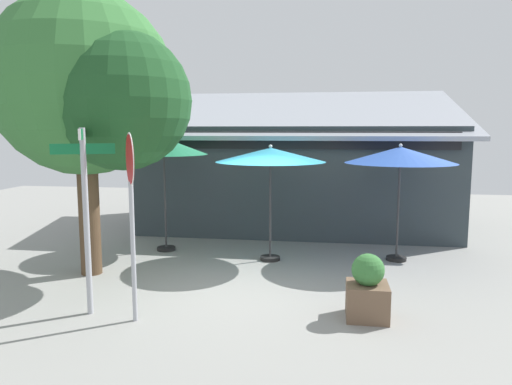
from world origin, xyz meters
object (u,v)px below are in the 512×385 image
shade_tree (93,89)px  sidewalk_planter (367,290)px  patio_umbrella_teal_center (270,156)px  patio_umbrella_royal_blue_right (400,156)px  stop_sign (131,191)px  patio_umbrella_forest_green_left (164,147)px  street_sign_post (85,200)px

shade_tree → sidewalk_planter: shade_tree is taller
shade_tree → sidewalk_planter: size_ratio=5.43×
patio_umbrella_teal_center → shade_tree: 3.82m
patio_umbrella_royal_blue_right → shade_tree: (-5.96, -2.06, 1.32)m
shade_tree → patio_umbrella_royal_blue_right: bearing=19.0°
patio_umbrella_teal_center → patio_umbrella_royal_blue_right: bearing=8.2°
patio_umbrella_royal_blue_right → shade_tree: 6.44m
stop_sign → patio_umbrella_teal_center: (1.61, 3.68, 0.33)m
patio_umbrella_forest_green_left → patio_umbrella_teal_center: bearing=-10.6°
sidewalk_planter → patio_umbrella_forest_green_left: bearing=141.7°
street_sign_post → patio_umbrella_royal_blue_right: 6.54m
patio_umbrella_teal_center → sidewalk_planter: 4.04m
stop_sign → shade_tree: size_ratio=0.52×
stop_sign → shade_tree: 3.05m
stop_sign → sidewalk_planter: stop_sign is taller
sidewalk_planter → patio_umbrella_teal_center: bearing=121.6°
street_sign_post → stop_sign: street_sign_post is taller
patio_umbrella_royal_blue_right → street_sign_post: bearing=-143.0°
stop_sign → street_sign_post: bearing=168.8°
patio_umbrella_forest_green_left → patio_umbrella_royal_blue_right: bearing=-0.9°
patio_umbrella_forest_green_left → sidewalk_planter: patio_umbrella_forest_green_left is taller
shade_tree → street_sign_post: bearing=-68.0°
street_sign_post → patio_umbrella_teal_center: street_sign_post is taller
street_sign_post → stop_sign: bearing=-11.2°
street_sign_post → patio_umbrella_royal_blue_right: size_ratio=1.13×
patio_umbrella_forest_green_left → patio_umbrella_teal_center: patio_umbrella_forest_green_left is taller
stop_sign → patio_umbrella_forest_green_left: (-0.97, 4.16, 0.49)m
patio_umbrella_teal_center → shade_tree: shade_tree is taller
street_sign_post → sidewalk_planter: bearing=6.2°
patio_umbrella_teal_center → shade_tree: bearing=-152.5°
street_sign_post → sidewalk_planter: (4.30, 0.47, -1.36)m
stop_sign → patio_umbrella_royal_blue_right: (4.39, 4.08, 0.33)m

